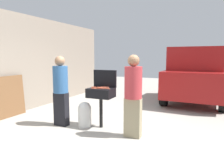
{
  "coord_description": "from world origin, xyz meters",
  "views": [
    {
      "loc": [
        2.26,
        -4.39,
        1.71
      ],
      "look_at": [
        0.08,
        0.53,
        1.0
      ],
      "focal_mm": 33.94,
      "sensor_mm": 36.0,
      "label": 1
    }
  ],
  "objects_px": {
    "hot_dog_6": "(102,88)",
    "bbq_grill": "(101,94)",
    "person_left": "(61,88)",
    "hot_dog_4": "(93,88)",
    "hot_dog_2": "(106,87)",
    "hot_dog_0": "(97,88)",
    "parked_minivan": "(197,74)",
    "hot_dog_5": "(100,88)",
    "leaning_board": "(11,96)",
    "hot_dog_3": "(103,87)",
    "propane_tank": "(85,114)",
    "hot_dog_1": "(107,89)",
    "hot_dog_7": "(100,88)",
    "person_right": "(133,93)",
    "hot_dog_8": "(94,87)"
  },
  "relations": [
    {
      "from": "hot_dog_6",
      "to": "leaning_board",
      "type": "bearing_deg",
      "value": -177.66
    },
    {
      "from": "hot_dog_0",
      "to": "hot_dog_2",
      "type": "bearing_deg",
      "value": 55.01
    },
    {
      "from": "hot_dog_2",
      "to": "hot_dog_3",
      "type": "bearing_deg",
      "value": -154.18
    },
    {
      "from": "person_right",
      "to": "parked_minivan",
      "type": "distance_m",
      "value": 4.71
    },
    {
      "from": "hot_dog_4",
      "to": "person_left",
      "type": "bearing_deg",
      "value": -173.43
    },
    {
      "from": "propane_tank",
      "to": "leaning_board",
      "type": "bearing_deg",
      "value": -178.43
    },
    {
      "from": "hot_dog_8",
      "to": "person_right",
      "type": "height_order",
      "value": "person_right"
    },
    {
      "from": "hot_dog_8",
      "to": "hot_dog_6",
      "type": "bearing_deg",
      "value": -18.5
    },
    {
      "from": "person_left",
      "to": "hot_dog_1",
      "type": "bearing_deg",
      "value": -5.55
    },
    {
      "from": "hot_dog_1",
      "to": "hot_dog_5",
      "type": "distance_m",
      "value": 0.22
    },
    {
      "from": "hot_dog_1",
      "to": "hot_dog_0",
      "type": "bearing_deg",
      "value": -168.29
    },
    {
      "from": "hot_dog_2",
      "to": "hot_dog_5",
      "type": "bearing_deg",
      "value": -135.9
    },
    {
      "from": "hot_dog_3",
      "to": "hot_dog_4",
      "type": "relative_size",
      "value": 1.0
    },
    {
      "from": "bbq_grill",
      "to": "hot_dog_3",
      "type": "distance_m",
      "value": 0.17
    },
    {
      "from": "hot_dog_5",
      "to": "leaning_board",
      "type": "xyz_separation_m",
      "value": [
        -2.74,
        -0.18,
        -0.39
      ]
    },
    {
      "from": "hot_dog_1",
      "to": "hot_dog_8",
      "type": "xyz_separation_m",
      "value": [
        -0.38,
        0.07,
        0.0
      ]
    },
    {
      "from": "parked_minivan",
      "to": "person_left",
      "type": "bearing_deg",
      "value": 60.03
    },
    {
      "from": "hot_dog_1",
      "to": "hot_dog_2",
      "type": "distance_m",
      "value": 0.19
    },
    {
      "from": "hot_dog_2",
      "to": "hot_dog_5",
      "type": "relative_size",
      "value": 1.0
    },
    {
      "from": "bbq_grill",
      "to": "parked_minivan",
      "type": "height_order",
      "value": "parked_minivan"
    },
    {
      "from": "hot_dog_0",
      "to": "hot_dog_6",
      "type": "height_order",
      "value": "same"
    },
    {
      "from": "hot_dog_0",
      "to": "leaning_board",
      "type": "distance_m",
      "value": 2.74
    },
    {
      "from": "hot_dog_4",
      "to": "propane_tank",
      "type": "height_order",
      "value": "hot_dog_4"
    },
    {
      "from": "hot_dog_0",
      "to": "person_left",
      "type": "relative_size",
      "value": 0.08
    },
    {
      "from": "person_left",
      "to": "hot_dog_4",
      "type": "bearing_deg",
      "value": -8.74
    },
    {
      "from": "hot_dog_0",
      "to": "hot_dog_5",
      "type": "xyz_separation_m",
      "value": [
        0.03,
        0.1,
        0.0
      ]
    },
    {
      "from": "bbq_grill",
      "to": "hot_dog_2",
      "type": "distance_m",
      "value": 0.21
    },
    {
      "from": "hot_dog_1",
      "to": "parked_minivan",
      "type": "height_order",
      "value": "parked_minivan"
    },
    {
      "from": "person_left",
      "to": "leaning_board",
      "type": "relative_size",
      "value": 1.48
    },
    {
      "from": "bbq_grill",
      "to": "person_left",
      "type": "xyz_separation_m",
      "value": [
        -0.97,
        -0.26,
        0.12
      ]
    },
    {
      "from": "hot_dog_1",
      "to": "hot_dog_7",
      "type": "distance_m",
      "value": 0.24
    },
    {
      "from": "hot_dog_6",
      "to": "parked_minivan",
      "type": "height_order",
      "value": "parked_minivan"
    },
    {
      "from": "hot_dog_5",
      "to": "hot_dog_1",
      "type": "bearing_deg",
      "value": -12.47
    },
    {
      "from": "parked_minivan",
      "to": "hot_dog_4",
      "type": "bearing_deg",
      "value": 67.85
    },
    {
      "from": "hot_dog_3",
      "to": "hot_dog_7",
      "type": "distance_m",
      "value": 0.08
    },
    {
      "from": "hot_dog_1",
      "to": "leaning_board",
      "type": "distance_m",
      "value": 2.98
    },
    {
      "from": "hot_dog_6",
      "to": "person_left",
      "type": "height_order",
      "value": "person_left"
    },
    {
      "from": "bbq_grill",
      "to": "hot_dog_5",
      "type": "relative_size",
      "value": 7.35
    },
    {
      "from": "hot_dog_0",
      "to": "hot_dog_3",
      "type": "distance_m",
      "value": 0.19
    },
    {
      "from": "hot_dog_0",
      "to": "hot_dog_5",
      "type": "distance_m",
      "value": 0.1
    },
    {
      "from": "hot_dog_6",
      "to": "bbq_grill",
      "type": "bearing_deg",
      "value": 125.96
    },
    {
      "from": "hot_dog_5",
      "to": "parked_minivan",
      "type": "bearing_deg",
      "value": 65.62
    },
    {
      "from": "propane_tank",
      "to": "hot_dog_0",
      "type": "bearing_deg",
      "value": 2.36
    },
    {
      "from": "propane_tank",
      "to": "person_left",
      "type": "xyz_separation_m",
      "value": [
        -0.59,
        -0.14,
        0.61
      ]
    },
    {
      "from": "hot_dog_3",
      "to": "parked_minivan",
      "type": "height_order",
      "value": "parked_minivan"
    },
    {
      "from": "hot_dog_1",
      "to": "hot_dog_3",
      "type": "distance_m",
      "value": 0.21
    },
    {
      "from": "propane_tank",
      "to": "hot_dog_8",
      "type": "bearing_deg",
      "value": 33.83
    },
    {
      "from": "hot_dog_1",
      "to": "propane_tank",
      "type": "height_order",
      "value": "hot_dog_1"
    },
    {
      "from": "hot_dog_0",
      "to": "propane_tank",
      "type": "xyz_separation_m",
      "value": [
        -0.33,
        -0.01,
        -0.65
      ]
    },
    {
      "from": "hot_dog_6",
      "to": "hot_dog_7",
      "type": "distance_m",
      "value": 0.13
    }
  ]
}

